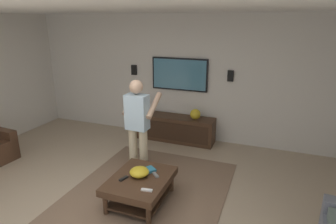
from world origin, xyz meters
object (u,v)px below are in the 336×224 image
at_px(remote_black, 124,178).
at_px(remote_grey, 156,175).
at_px(media_console, 175,128).
at_px(wall_speaker_left, 231,76).
at_px(person_standing, 138,122).
at_px(wall_speaker_right, 134,70).
at_px(tv, 179,74).
at_px(remote_white, 147,190).
at_px(bowl, 139,172).
at_px(coffee_table, 140,184).
at_px(book, 147,170).
at_px(vase_round, 195,114).

distance_m(remote_black, remote_grey, 0.46).
relative_size(media_console, wall_speaker_left, 7.73).
relative_size(person_standing, wall_speaker_right, 7.45).
distance_m(tv, remote_white, 3.06).
bearing_deg(bowl, coffee_table, -144.11).
bearing_deg(wall_speaker_left, book, 162.34).
relative_size(media_console, vase_round, 7.73).
relative_size(tv, remote_grey, 8.22).
bearing_deg(wall_speaker_left, coffee_table, 163.13).
bearing_deg(book, person_standing, 72.90).
distance_m(remote_black, book, 0.39).
xyz_separation_m(media_console, vase_round, (-0.02, -0.45, 0.39)).
bearing_deg(tv, remote_black, 2.16).
bearing_deg(wall_speaker_right, bowl, -151.86).
distance_m(bowl, vase_round, 2.28).
distance_m(vase_round, wall_speaker_left, 1.06).
bearing_deg(tv, media_console, 0.00).
relative_size(remote_black, vase_round, 0.68).
xyz_separation_m(coffee_table, wall_speaker_left, (2.58, -0.78, 1.17)).
distance_m(remote_white, remote_black, 0.45).
height_order(person_standing, wall_speaker_right, person_standing).
bearing_deg(remote_white, remote_black, 152.97).
height_order(media_console, remote_black, media_console).
relative_size(remote_white, wall_speaker_right, 0.68).
bearing_deg(remote_grey, remote_white, 140.20).
bearing_deg(tv, vase_round, 59.48).
bearing_deg(remote_grey, wall_speaker_right, -13.73).
relative_size(tv, book, 5.60).
bearing_deg(wall_speaker_left, media_console, 103.23).
xyz_separation_m(person_standing, book, (-0.56, -0.42, -0.51)).
relative_size(tv, remote_white, 8.22).
xyz_separation_m(tv, remote_black, (-2.69, -0.10, -1.01)).
height_order(bowl, vase_round, vase_round).
bearing_deg(remote_black, vase_round, 7.76).
bearing_deg(wall_speaker_right, remote_white, -150.41).
bearing_deg(bowl, wall_speaker_left, -17.68).
height_order(bowl, book, bowl).
xyz_separation_m(bowl, remote_grey, (0.09, -0.21, -0.05)).
bearing_deg(book, remote_grey, -76.84).
bearing_deg(remote_white, bowl, 121.95).
relative_size(person_standing, remote_white, 10.93).
xyz_separation_m(remote_grey, wall_speaker_right, (2.46, 1.57, 1.04)).
xyz_separation_m(remote_grey, vase_round, (2.18, 0.03, 0.25)).
relative_size(tv, wall_speaker_left, 5.60).
xyz_separation_m(tv, person_standing, (-1.82, 0.10, -0.49)).
relative_size(media_console, remote_black, 11.33).
relative_size(tv, remote_black, 8.22).
height_order(remote_black, wall_speaker_right, wall_speaker_right).
relative_size(person_standing, remote_black, 10.93).
bearing_deg(wall_speaker_left, remote_white, 169.04).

